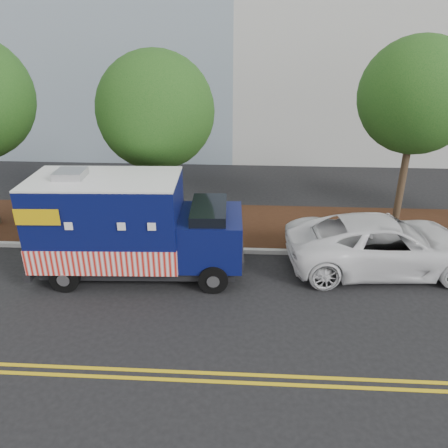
{
  "coord_description": "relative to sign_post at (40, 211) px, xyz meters",
  "views": [
    {
      "loc": [
        2.93,
        -12.01,
        7.12
      ],
      "look_at": [
        2.19,
        0.6,
        1.43
      ],
      "focal_mm": 35.0,
      "sensor_mm": 36.0,
      "label": 1
    }
  ],
  "objects": [
    {
      "name": "centerline_far",
      "position": [
        4.45,
        -6.59,
        -1.19
      ],
      "size": [
        120.0,
        0.1,
        0.01
      ],
      "primitive_type": "cube",
      "color": "gold",
      "rests_on": "ground"
    },
    {
      "name": "ground",
      "position": [
        4.45,
        -1.89,
        -1.2
      ],
      "size": [
        120.0,
        120.0,
        0.0
      ],
      "primitive_type": "plane",
      "color": "black",
      "rests_on": "ground"
    },
    {
      "name": "centerline_near",
      "position": [
        4.45,
        -6.34,
        -1.19
      ],
      "size": [
        120.0,
        0.1,
        0.01
      ],
      "primitive_type": "cube",
      "color": "gold",
      "rests_on": "ground"
    },
    {
      "name": "white_car",
      "position": [
        11.73,
        -1.25,
        -0.35
      ],
      "size": [
        6.33,
        3.28,
        1.71
      ],
      "primitive_type": "imported",
      "rotation": [
        0.0,
        0.0,
        1.65
      ],
      "color": "white",
      "rests_on": "ground"
    },
    {
      "name": "curb",
      "position": [
        4.45,
        -0.49,
        -1.12
      ],
      "size": [
        120.0,
        0.18,
        0.15
      ],
      "primitive_type": "cube",
      "color": "#9E9E99",
      "rests_on": "ground"
    },
    {
      "name": "tree_b",
      "position": [
        4.09,
        1.44,
        3.28
      ],
      "size": [
        4.13,
        4.13,
        6.55
      ],
      "color": "#38281C",
      "rests_on": "ground"
    },
    {
      "name": "tree_c",
      "position": [
        12.95,
        1.53,
        3.83
      ],
      "size": [
        3.9,
        3.9,
        7.0
      ],
      "color": "#38281C",
      "rests_on": "ground"
    },
    {
      "name": "food_truck",
      "position": [
        3.73,
        -2.04,
        0.33
      ],
      "size": [
        6.51,
        2.69,
        3.38
      ],
      "rotation": [
        0.0,
        0.0,
        0.04
      ],
      "color": "black",
      "rests_on": "ground"
    },
    {
      "name": "mulch_strip",
      "position": [
        4.45,
        1.61,
        -1.12
      ],
      "size": [
        120.0,
        4.0,
        0.15
      ],
      "primitive_type": "cube",
      "color": "black",
      "rests_on": "ground"
    },
    {
      "name": "sign_post",
      "position": [
        0.0,
        0.0,
        0.0
      ],
      "size": [
        0.06,
        0.06,
        2.4
      ],
      "primitive_type": "cube",
      "color": "#473828",
      "rests_on": "ground"
    }
  ]
}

